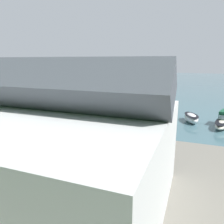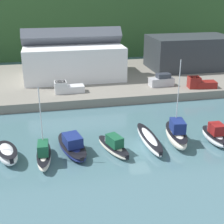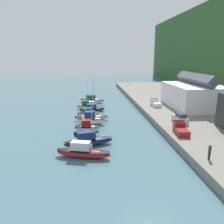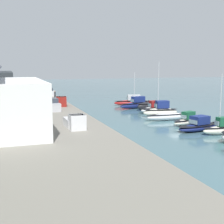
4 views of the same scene
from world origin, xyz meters
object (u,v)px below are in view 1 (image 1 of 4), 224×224
moored_boat_8 (58,105)px  moored_boat_10 (30,102)px  moored_boat_7 (73,107)px  moored_boat_4 (128,112)px  moored_boat_9 (43,104)px  moored_boat_3 (151,115)px  moored_boat_6 (91,108)px  moored_boat_1 (191,118)px  pickup_truck_0 (111,139)px  moored_boat_2 (169,114)px  moored_boat_5 (105,112)px

moored_boat_8 → moored_boat_10: size_ratio=0.51×
moored_boat_7 → moored_boat_4: bearing=-179.0°
moored_boat_7 → moored_boat_9: size_ratio=0.59×
moored_boat_4 → moored_boat_3: bearing=147.7°
moored_boat_7 → moored_boat_6: bearing=171.7°
moored_boat_3 → moored_boat_8: 20.95m
moored_boat_1 → moored_boat_9: bearing=-18.3°
moored_boat_1 → moored_boat_4: moored_boat_4 is taller
moored_boat_9 → pickup_truck_0: 29.94m
moored_boat_3 → moored_boat_4: moored_boat_3 is taller
moored_boat_1 → moored_boat_6: (19.13, 0.15, 0.31)m
moored_boat_2 → moored_boat_9: (27.37, 0.74, 0.06)m
moored_boat_8 → moored_boat_9: moored_boat_9 is taller
moored_boat_6 → pickup_truck_0: (-11.41, 18.01, 1.06)m
moored_boat_2 → moored_boat_4: bearing=6.8°
pickup_truck_0 → moored_boat_1: bearing=155.2°
moored_boat_2 → moored_boat_8: moored_boat_2 is taller
moored_boat_1 → moored_boat_8: size_ratio=1.16×
moored_boat_5 → moored_boat_10: moored_boat_10 is taller
moored_boat_2 → moored_boat_7: moored_boat_2 is taller
moored_boat_3 → moored_boat_8: moored_boat_3 is taller
moored_boat_1 → moored_boat_7: 23.72m
moored_boat_5 → moored_boat_8: size_ratio=1.85×
moored_boat_1 → moored_boat_3: (6.91, 0.54, -0.07)m
moored_boat_10 → moored_boat_3: bearing=-169.5°
moored_boat_2 → moored_boat_10: moored_boat_2 is taller
moored_boat_5 → pickup_truck_0: bearing=114.5°
moored_boat_4 → moored_boat_1: bearing=158.2°
moored_boat_6 → moored_boat_9: 12.06m
moored_boat_8 → moored_boat_9: 3.44m
moored_boat_4 → moored_boat_8: 16.38m
moored_boat_2 → moored_boat_8: (23.98, 0.14, 0.02)m
moored_boat_8 → pickup_truck_0: 27.78m
moored_boat_1 → moored_boat_3: size_ratio=0.69×
moored_boat_4 → moored_boat_8: moored_boat_4 is taller
moored_boat_8 → pickup_truck_0: pickup_truck_0 is taller
moored_boat_6 → moored_boat_8: bearing=0.7°
moored_boat_5 → pickup_truck_0: (-8.14, 17.84, 1.54)m
moored_boat_3 → moored_boat_10: bearing=-15.9°
moored_boat_5 → moored_boat_7: size_ratio=1.58×
moored_boat_2 → pickup_truck_0: bearing=80.7°
moored_boat_2 → moored_boat_4: 7.64m
moored_boat_4 → moored_boat_9: size_ratio=0.71×
moored_boat_4 → moored_boat_9: bearing=-18.8°
moored_boat_8 → moored_boat_9: bearing=-0.1°
moored_boat_1 → moored_boat_3: moored_boat_3 is taller
moored_boat_6 → moored_boat_7: moored_boat_6 is taller
moored_boat_6 → moored_boat_9: size_ratio=1.13×
moored_boat_5 → moored_boat_8: 12.00m
moored_boat_2 → moored_boat_5: size_ratio=1.00×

